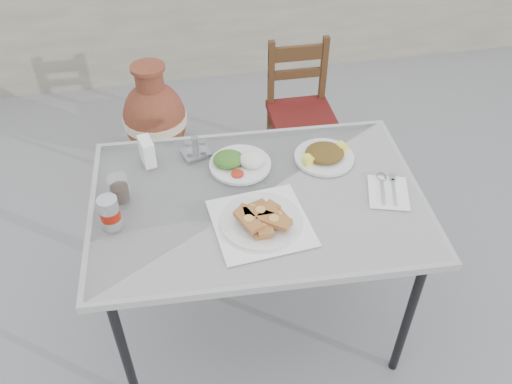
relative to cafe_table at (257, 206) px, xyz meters
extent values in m
plane|color=slate|center=(0.05, 0.02, -0.76)|extent=(80.00, 80.00, 0.00)
cylinder|color=black|center=(-0.61, -0.33, -0.38)|extent=(0.04, 0.04, 0.77)
cylinder|color=black|center=(0.56, -0.40, -0.38)|extent=(0.04, 0.04, 0.77)
cylinder|color=black|center=(-0.56, 0.40, -0.38)|extent=(0.04, 0.04, 0.77)
cylinder|color=black|center=(0.61, 0.33, -0.38)|extent=(0.04, 0.04, 0.77)
cube|color=silver|center=(0.00, 0.00, 0.04)|extent=(1.39, 0.99, 0.03)
cube|color=white|center=(0.00, 0.00, 0.05)|extent=(1.35, 0.94, 0.01)
cube|color=white|center=(-0.02, -0.15, 0.06)|extent=(0.39, 0.39, 0.00)
cylinder|color=white|center=(-0.02, -0.15, 0.07)|extent=(0.32, 0.32, 0.02)
cylinder|color=white|center=(-0.02, -0.15, 0.06)|extent=(0.33, 0.33, 0.01)
cylinder|color=white|center=(-0.03, 0.20, 0.06)|extent=(0.27, 0.27, 0.01)
ellipsoid|color=white|center=(0.01, 0.19, 0.09)|extent=(0.11, 0.11, 0.06)
ellipsoid|color=#2A5E1A|center=(-0.08, 0.22, 0.09)|extent=(0.13, 0.12, 0.05)
cylinder|color=#B42713|center=(-0.06, 0.13, 0.08)|extent=(0.05, 0.05, 0.01)
cylinder|color=white|center=(0.33, 0.18, 0.06)|extent=(0.26, 0.26, 0.01)
ellipsoid|color=#235E17|center=(0.33, 0.18, 0.09)|extent=(0.17, 0.16, 0.05)
cylinder|color=#F8F943|center=(0.25, 0.15, 0.09)|extent=(0.06, 0.05, 0.05)
cylinder|color=#F8F943|center=(0.42, 0.20, 0.09)|extent=(0.06, 0.05, 0.05)
cylinder|color=silver|center=(-0.57, -0.06, 0.13)|extent=(0.08, 0.08, 0.14)
cylinder|color=#B41A0C|center=(-0.57, -0.06, 0.12)|extent=(0.08, 0.08, 0.04)
cylinder|color=#B1B1B8|center=(-0.57, -0.06, 0.19)|extent=(0.07, 0.07, 0.00)
cylinder|color=white|center=(-0.54, 0.09, 0.11)|extent=(0.08, 0.08, 0.11)
cylinder|color=black|center=(-0.54, 0.09, 0.09)|extent=(0.07, 0.07, 0.07)
cube|color=white|center=(-0.42, 0.31, 0.12)|extent=(0.07, 0.11, 0.12)
cube|color=blue|center=(-0.39, 0.31, 0.11)|extent=(0.03, 0.05, 0.07)
cube|color=#B1B1B8|center=(-0.21, 0.32, 0.06)|extent=(0.14, 0.12, 0.01)
cylinder|color=white|center=(-0.24, 0.30, 0.11)|extent=(0.03, 0.03, 0.07)
cylinder|color=white|center=(-0.18, 0.30, 0.11)|extent=(0.03, 0.03, 0.07)
cylinder|color=#B1B1B8|center=(-0.21, 0.35, 0.10)|extent=(0.03, 0.03, 0.06)
cube|color=white|center=(0.53, -0.09, 0.06)|extent=(0.21, 0.24, 0.00)
cube|color=#B1B1B8|center=(0.50, -0.08, 0.07)|extent=(0.06, 0.16, 0.00)
ellipsoid|color=#B1B1B8|center=(0.53, 0.01, 0.07)|extent=(0.04, 0.05, 0.01)
cube|color=#B1B1B8|center=(0.55, -0.09, 0.07)|extent=(0.06, 0.16, 0.00)
cube|color=#B1B1B8|center=(0.57, -0.01, 0.07)|extent=(0.04, 0.05, 0.00)
cube|color=#39230F|center=(0.33, 0.90, -0.56)|extent=(0.04, 0.04, 0.41)
cube|color=#39230F|center=(0.65, 0.90, -0.56)|extent=(0.04, 0.04, 0.41)
cube|color=#39230F|center=(0.33, 1.23, -0.56)|extent=(0.04, 0.04, 0.41)
cube|color=#39230F|center=(0.66, 1.22, -0.56)|extent=(0.04, 0.04, 0.41)
cube|color=#5A1612|center=(0.49, 1.06, -0.33)|extent=(0.39, 0.39, 0.05)
cube|color=#39230F|center=(0.33, 1.23, -0.13)|extent=(0.04, 0.04, 0.45)
cube|color=#39230F|center=(0.66, 1.22, -0.13)|extent=(0.04, 0.04, 0.45)
cube|color=#39230F|center=(0.50, 1.23, 0.01)|extent=(0.36, 0.03, 0.09)
cube|color=#39230F|center=(0.50, 1.23, -0.13)|extent=(0.36, 0.03, 0.05)
cylinder|color=brown|center=(-0.39, 1.36, -0.72)|extent=(0.31, 0.31, 0.08)
ellipsoid|color=brown|center=(-0.39, 1.36, -0.43)|extent=(0.40, 0.40, 0.50)
cylinder|color=beige|center=(-0.39, 1.36, -0.43)|extent=(0.41, 0.41, 0.06)
cylinder|color=brown|center=(-0.39, 1.36, -0.15)|extent=(0.17, 0.17, 0.15)
cylinder|color=brown|center=(-0.39, 1.36, -0.07)|extent=(0.21, 0.21, 0.02)
cube|color=#AAA68E|center=(0.05, 2.52, -0.16)|extent=(6.00, 0.25, 1.20)
camera|label=1|loc=(-0.32, -1.58, 1.53)|focal=38.00mm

